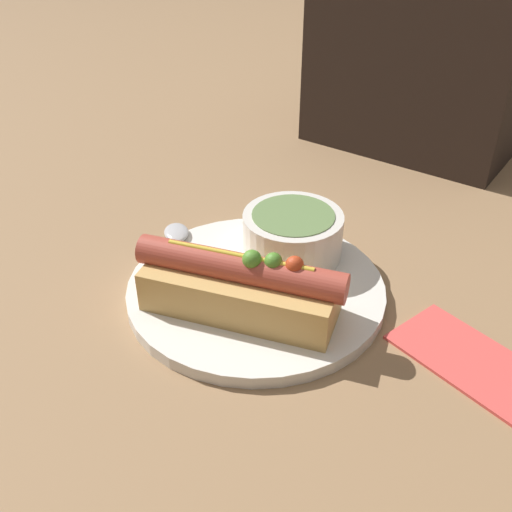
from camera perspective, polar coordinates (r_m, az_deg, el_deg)
The scene contains 6 objects.
ground_plane at distance 0.60m, azimuth -0.00°, elevation -3.67°, with size 4.00×4.00×0.00m, color #93704C.
dinner_plate at distance 0.60m, azimuth -0.00°, elevation -3.19°, with size 0.26×0.26×0.01m.
hot_dog at distance 0.55m, azimuth -1.46°, elevation -2.85°, with size 0.20×0.11×0.07m.
soup_bowl at distance 0.63m, azimuth 3.46°, elevation 2.26°, with size 0.10×0.10×0.05m.
spoon at distance 0.66m, azimuth -7.38°, elevation 1.27°, with size 0.13×0.12×0.01m.
napkin at distance 0.56m, azimuth 19.71°, elevation -9.17°, with size 0.15×0.11×0.01m.
Camera 1 is at (0.28, -0.39, 0.37)m, focal length 42.00 mm.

